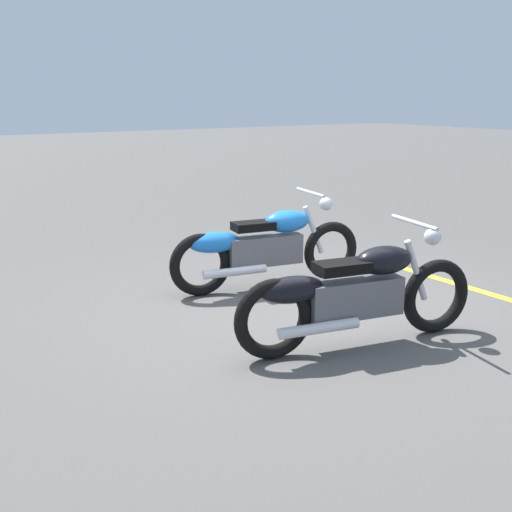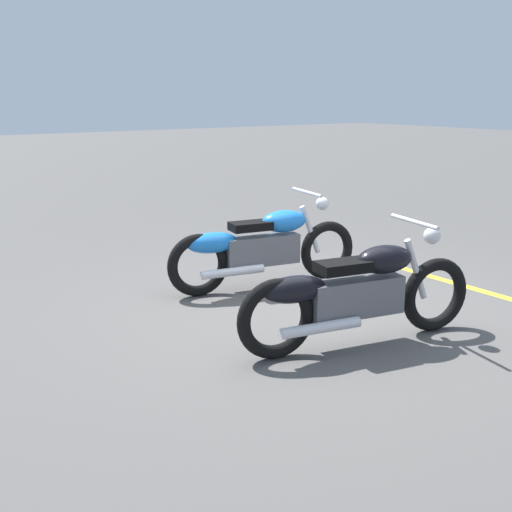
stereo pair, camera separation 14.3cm
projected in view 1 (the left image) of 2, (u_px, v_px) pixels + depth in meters
The scene contains 4 objects.
ground_plane at pixel (318, 309), 6.16m from camera, with size 60.00×60.00×0.00m, color #514F4C.
motorcycle_bright_foreground at pixel (264, 247), 6.74m from camera, with size 2.21×0.68×1.04m.
motorcycle_dark_foreground at pixel (354, 293), 5.15m from camera, with size 2.21×0.71×1.04m.
parking_stripe_near at pixel (488, 293), 6.64m from camera, with size 3.20×0.12×0.01m, color yellow.
Camera 1 is at (3.73, 4.52, 2.06)m, focal length 43.67 mm.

